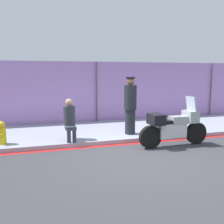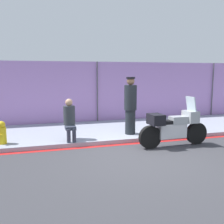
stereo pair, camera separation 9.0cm
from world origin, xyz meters
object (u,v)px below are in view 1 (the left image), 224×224
object	(u,v)px
motorcycle	(174,127)
fire_hydrant	(2,133)
officer_standing	(130,105)
person_seated_on_curb	(70,117)

from	to	relation	value
motorcycle	fire_hydrant	size ratio (longest dim) A/B	3.37
officer_standing	person_seated_on_curb	xyz separation A→B (m)	(-2.00, -0.20, -0.27)
fire_hydrant	officer_standing	bearing A→B (deg)	1.78
officer_standing	person_seated_on_curb	size ratio (longest dim) A/B	1.51
motorcycle	person_seated_on_curb	world-z (taller)	motorcycle
person_seated_on_curb	officer_standing	bearing A→B (deg)	5.74
motorcycle	officer_standing	distance (m)	1.65
officer_standing	fire_hydrant	xyz separation A→B (m)	(-3.91, -0.12, -0.64)
motorcycle	officer_standing	xyz separation A→B (m)	(-0.85, 1.32, 0.51)
officer_standing	person_seated_on_curb	bearing A→B (deg)	-174.26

